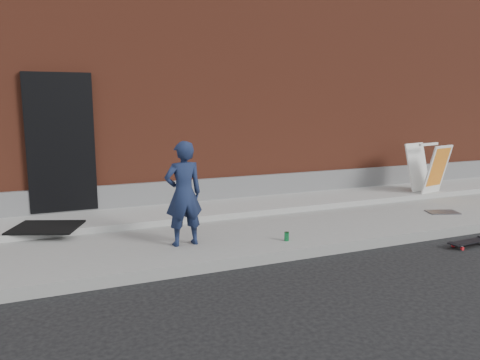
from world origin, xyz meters
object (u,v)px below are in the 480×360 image
child (184,194)px  soda_can (287,236)px  skateboard (469,242)px  pizza_sign (428,168)px

child → soda_can: size_ratio=11.38×
soda_can → skateboard: bearing=-18.2°
child → pizza_sign: size_ratio=1.42×
child → soda_can: (1.36, -0.38, -0.64)m
pizza_sign → child: bearing=-167.5°
child → pizza_sign: child is taller
child → pizza_sign: (5.44, 1.21, -0.11)m
skateboard → pizza_sign: size_ratio=0.71×
child → soda_can: child is taller
soda_can → child: bearing=164.4°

